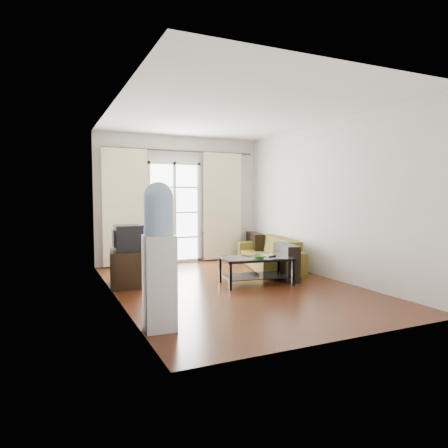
# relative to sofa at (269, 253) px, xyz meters

# --- Properties ---
(floor) EXTENTS (5.20, 5.20, 0.00)m
(floor) POSITION_rel_sofa_xyz_m (-1.35, -1.15, -0.31)
(floor) COLOR #512713
(floor) RESTS_ON ground
(ceiling) EXTENTS (5.20, 5.20, 0.00)m
(ceiling) POSITION_rel_sofa_xyz_m (-1.35, -1.15, 2.39)
(ceiling) COLOR white
(ceiling) RESTS_ON wall_back
(wall_back) EXTENTS (3.60, 0.02, 2.70)m
(wall_back) POSITION_rel_sofa_xyz_m (-1.35, 1.45, 1.04)
(wall_back) COLOR silver
(wall_back) RESTS_ON floor
(wall_front) EXTENTS (3.60, 0.02, 2.70)m
(wall_front) POSITION_rel_sofa_xyz_m (-1.35, -3.75, 1.04)
(wall_front) COLOR silver
(wall_front) RESTS_ON floor
(wall_left) EXTENTS (0.02, 5.20, 2.70)m
(wall_left) POSITION_rel_sofa_xyz_m (-3.15, -1.15, 1.04)
(wall_left) COLOR silver
(wall_left) RESTS_ON floor
(wall_right) EXTENTS (0.02, 5.20, 2.70)m
(wall_right) POSITION_rel_sofa_xyz_m (0.45, -1.15, 1.04)
(wall_right) COLOR silver
(wall_right) RESTS_ON floor
(french_door) EXTENTS (1.16, 0.06, 2.15)m
(french_door) POSITION_rel_sofa_xyz_m (-1.50, 1.40, 0.77)
(french_door) COLOR white
(french_door) RESTS_ON wall_back
(curtain_rod) EXTENTS (3.30, 0.04, 0.04)m
(curtain_rod) POSITION_rel_sofa_xyz_m (-1.35, 1.35, 2.07)
(curtain_rod) COLOR #4C3F2D
(curtain_rod) RESTS_ON wall_back
(curtain_left) EXTENTS (0.90, 0.07, 2.35)m
(curtain_left) POSITION_rel_sofa_xyz_m (-2.55, 1.33, 0.89)
(curtain_left) COLOR #EEEEC0
(curtain_left) RESTS_ON curtain_rod
(curtain_right) EXTENTS (0.90, 0.07, 2.35)m
(curtain_right) POSITION_rel_sofa_xyz_m (-0.40, 1.33, 0.89)
(curtain_right) COLOR #EEEEC0
(curtain_right) RESTS_ON curtain_rod
(radiator) EXTENTS (0.64, 0.12, 0.64)m
(radiator) POSITION_rel_sofa_xyz_m (-0.55, 1.35, 0.02)
(radiator) COLOR gray
(radiator) RESTS_ON floor
(sofa) EXTENTS (2.48, 1.81, 0.61)m
(sofa) POSITION_rel_sofa_xyz_m (0.00, 0.00, 0.00)
(sofa) COLOR brown
(sofa) RESTS_ON floor
(coffee_table) EXTENTS (1.18, 0.78, 0.45)m
(coffee_table) POSITION_rel_sofa_xyz_m (-0.94, -1.18, -0.02)
(coffee_table) COLOR silver
(coffee_table) RESTS_ON floor
(bowl) EXTENTS (0.25, 0.25, 0.05)m
(bowl) POSITION_rel_sofa_xyz_m (-0.99, -1.36, 0.17)
(bowl) COLOR #369559
(bowl) RESTS_ON coffee_table
(book) EXTENTS (0.24, 0.27, 0.02)m
(book) POSITION_rel_sofa_xyz_m (-1.04, -1.01, 0.15)
(book) COLOR maroon
(book) RESTS_ON coffee_table
(remote) EXTENTS (0.17, 0.13, 0.02)m
(remote) POSITION_rel_sofa_xyz_m (-0.70, -1.28, 0.15)
(remote) COLOR black
(remote) RESTS_ON coffee_table
(tv_stand) EXTENTS (0.62, 0.83, 0.56)m
(tv_stand) POSITION_rel_sofa_xyz_m (-2.86, -0.39, -0.02)
(tv_stand) COLOR black
(tv_stand) RESTS_ON floor
(crt_tv) EXTENTS (0.47, 0.46, 0.41)m
(crt_tv) POSITION_rel_sofa_xyz_m (-2.86, -0.45, 0.46)
(crt_tv) COLOR black
(crt_tv) RESTS_ON tv_stand
(task_chair) EXTENTS (0.73, 0.73, 0.84)m
(task_chair) POSITION_rel_sofa_xyz_m (-2.16, 1.13, -0.06)
(task_chair) COLOR black
(task_chair) RESTS_ON floor
(water_cooler) EXTENTS (0.36, 0.34, 1.57)m
(water_cooler) POSITION_rel_sofa_xyz_m (-2.95, -2.69, 0.52)
(water_cooler) COLOR white
(water_cooler) RESTS_ON floor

